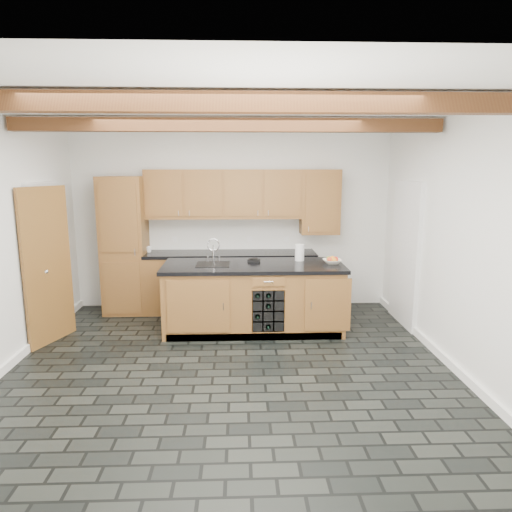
{
  "coord_description": "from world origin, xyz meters",
  "views": [
    {
      "loc": [
        0.11,
        -4.79,
        2.21
      ],
      "look_at": [
        0.32,
        0.8,
        1.14
      ],
      "focal_mm": 32.0,
      "sensor_mm": 36.0,
      "label": 1
    }
  ],
  "objects_px": {
    "fruit_bowl": "(332,262)",
    "paper_towel": "(300,252)",
    "kitchen_scale": "(254,260)",
    "island": "(254,297)"
  },
  "relations": [
    {
      "from": "fruit_bowl",
      "to": "paper_towel",
      "type": "height_order",
      "value": "paper_towel"
    },
    {
      "from": "kitchen_scale",
      "to": "paper_towel",
      "type": "xyz_separation_m",
      "value": [
        0.65,
        0.07,
        0.09
      ]
    },
    {
      "from": "fruit_bowl",
      "to": "paper_towel",
      "type": "relative_size",
      "value": 1.07
    },
    {
      "from": "island",
      "to": "kitchen_scale",
      "type": "height_order",
      "value": "kitchen_scale"
    },
    {
      "from": "kitchen_scale",
      "to": "paper_towel",
      "type": "bearing_deg",
      "value": 18.85
    },
    {
      "from": "island",
      "to": "kitchen_scale",
      "type": "bearing_deg",
      "value": 87.83
    },
    {
      "from": "fruit_bowl",
      "to": "paper_towel",
      "type": "xyz_separation_m",
      "value": [
        -0.42,
        0.24,
        0.09
      ]
    },
    {
      "from": "kitchen_scale",
      "to": "fruit_bowl",
      "type": "xyz_separation_m",
      "value": [
        1.07,
        -0.16,
        0.01
      ]
    },
    {
      "from": "fruit_bowl",
      "to": "kitchen_scale",
      "type": "bearing_deg",
      "value": 171.34
    },
    {
      "from": "island",
      "to": "kitchen_scale",
      "type": "xyz_separation_m",
      "value": [
        0.01,
        0.17,
        0.49
      ]
    }
  ]
}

